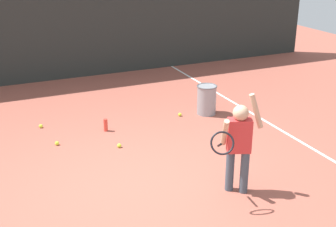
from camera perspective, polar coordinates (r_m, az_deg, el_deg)
ground_plane at (r=6.13m, az=-3.91°, el=-9.01°), size 20.00×20.00×0.00m
court_line_sideline at (r=8.21m, az=13.09°, el=-1.37°), size 0.05×9.00×0.00m
back_fence_windscreen at (r=10.62m, az=-14.54°, el=13.33°), size 13.87×0.08×3.48m
fence_post_2 at (r=10.67m, az=-14.64°, el=13.76°), size 0.09×0.09×3.63m
tennis_player at (r=5.68m, az=9.00°, el=-3.54°), size 0.86×0.56×1.35m
ball_hopper at (r=8.44m, az=4.97°, el=1.82°), size 0.38×0.38×0.56m
water_bottle at (r=7.77m, az=-8.00°, el=-1.47°), size 0.07×0.07×0.22m
tennis_ball_0 at (r=7.16m, az=-6.27°, el=-4.11°), size 0.07×0.07×0.07m
tennis_ball_1 at (r=8.37m, az=1.53°, el=-0.13°), size 0.07×0.07×0.07m
tennis_ball_2 at (r=8.17m, az=-15.99°, el=-1.56°), size 0.07×0.07×0.07m
tennis_ball_3 at (r=7.42m, az=-14.05°, el=-3.72°), size 0.07×0.07×0.07m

